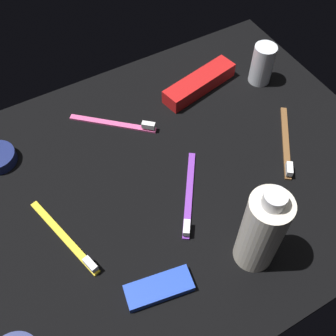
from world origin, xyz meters
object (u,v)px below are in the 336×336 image
at_px(toothbrush_yellow, 67,240).
at_px(toothbrush_purple, 189,198).
at_px(toothbrush_brown, 286,145).
at_px(snack_bar_blue, 159,288).
at_px(deodorant_stick, 262,64).
at_px(toothbrush_pink, 118,123).
at_px(bodywash_bottle, 262,231).
at_px(toothpaste_box_red, 199,83).

distance_m(toothbrush_yellow, toothbrush_purple, 0.22).
relative_size(toothbrush_brown, snack_bar_blue, 1.47).
xyz_separation_m(deodorant_stick, toothbrush_pink, (0.33, -0.03, -0.04)).
relative_size(bodywash_bottle, deodorant_stick, 2.04).
bearing_deg(deodorant_stick, toothbrush_purple, 32.49).
bearing_deg(bodywash_bottle, toothpaste_box_red, -109.24).
height_order(bodywash_bottle, toothbrush_purple, bodywash_bottle).
xyz_separation_m(bodywash_bottle, toothbrush_pink, (0.07, -0.36, -0.08)).
distance_m(bodywash_bottle, toothbrush_pink, 0.38).
xyz_separation_m(bodywash_bottle, toothbrush_purple, (0.04, -0.14, -0.08)).
relative_size(deodorant_stick, toothbrush_pink, 0.63).
height_order(toothbrush_yellow, toothbrush_pink, same).
distance_m(toothbrush_pink, snack_bar_blue, 0.35).
relative_size(toothbrush_yellow, toothbrush_brown, 1.16).
bearing_deg(toothbrush_yellow, toothbrush_brown, 177.43).
bearing_deg(toothbrush_purple, toothbrush_brown, -177.68).
distance_m(toothbrush_brown, toothbrush_pink, 0.34).
relative_size(toothbrush_purple, toothpaste_box_red, 0.88).
height_order(toothbrush_pink, toothbrush_purple, same).
relative_size(toothbrush_purple, snack_bar_blue, 1.49).
bearing_deg(toothpaste_box_red, toothbrush_purple, 42.20).
relative_size(toothbrush_yellow, snack_bar_blue, 1.70).
height_order(toothbrush_yellow, toothpaste_box_red, toothpaste_box_red).
bearing_deg(bodywash_bottle, toothbrush_purple, -75.36).
relative_size(deodorant_stick, snack_bar_blue, 0.86).
height_order(deodorant_stick, toothbrush_purple, deodorant_stick).
height_order(toothbrush_yellow, snack_bar_blue, toothbrush_yellow).
distance_m(deodorant_stick, snack_bar_blue, 0.52).
distance_m(deodorant_stick, toothbrush_brown, 0.20).
xyz_separation_m(bodywash_bottle, snack_bar_blue, (0.16, -0.02, -0.08)).
bearing_deg(deodorant_stick, toothpaste_box_red, -17.83).
distance_m(toothbrush_brown, toothbrush_purple, 0.23).
height_order(toothbrush_purple, toothpaste_box_red, toothpaste_box_red).
bearing_deg(toothbrush_yellow, bodywash_bottle, 146.31).
bearing_deg(toothpaste_box_red, toothbrush_brown, 93.47).
xyz_separation_m(toothbrush_pink, snack_bar_blue, (0.09, 0.34, 0.00)).
bearing_deg(toothbrush_pink, toothbrush_brown, 140.88).
height_order(deodorant_stick, toothbrush_pink, deodorant_stick).
xyz_separation_m(deodorant_stick, snack_bar_blue, (0.42, 0.30, -0.04)).
distance_m(toothbrush_pink, toothpaste_box_red, 0.20).
bearing_deg(toothbrush_brown, toothbrush_purple, 2.32).
height_order(toothbrush_purple, snack_bar_blue, toothbrush_purple).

